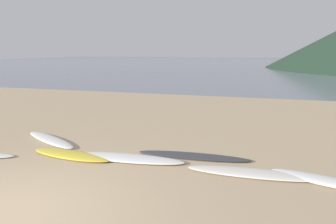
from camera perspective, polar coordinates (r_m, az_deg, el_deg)
The scene contains 8 objects.
ground_plane at distance 13.98m, azimuth 1.85°, elevation 0.75°, with size 120.00×120.00×0.20m, color tan.
ocean_water at distance 66.80m, azimuth 14.11°, elevation 8.67°, with size 140.00×100.00×0.01m, color slate.
surfboard_2 at distance 9.08m, azimuth -20.55°, elevation -4.69°, with size 2.31×0.46×0.09m, color white.
surfboard_3 at distance 7.63m, azimuth -17.12°, elevation -7.42°, with size 2.11×0.56×0.09m, color yellow.
surfboard_4 at distance 7.16m, azimuth -7.52°, elevation -8.26°, with size 2.66×0.58×0.09m, color white.
surfboard_5 at distance 7.28m, azimuth 4.62°, elevation -7.94°, with size 2.61×0.47×0.06m, color #333338.
surfboard_6 at distance 6.50m, azimuth 15.34°, elevation -10.65°, with size 2.63×0.54×0.08m, color silver.
surfboard_7 at distance 6.59m, azimuth 27.87°, elevation -11.21°, with size 2.25×0.49×0.09m, color white.
Camera 1 is at (3.60, -3.28, 2.40)m, focal length 33.65 mm.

